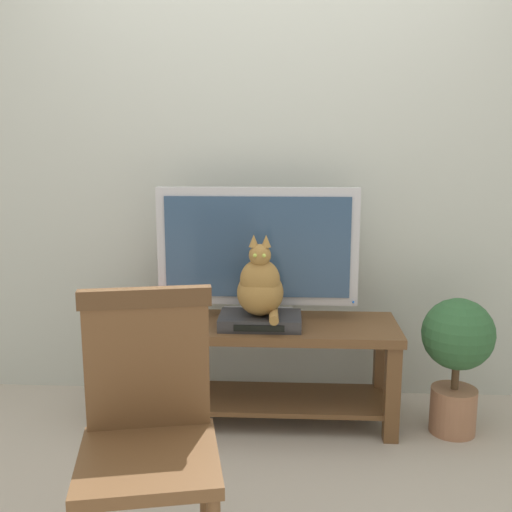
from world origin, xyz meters
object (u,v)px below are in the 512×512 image
object	(u,v)px
tv_stand	(257,354)
wooden_chair	(148,422)
tv	(258,251)
potted_plant	(457,351)
media_box	(260,321)
cat	(260,286)
book_stack	(146,312)

from	to	relation	value
tv_stand	wooden_chair	size ratio (longest dim) A/B	1.46
tv	potted_plant	world-z (taller)	tv
media_box	wooden_chair	world-z (taller)	wooden_chair
media_box	tv	bearing A→B (deg)	97.82
media_box	cat	world-z (taller)	cat
tv	wooden_chair	world-z (taller)	tv
tv_stand	tv	size ratio (longest dim) A/B	1.39
tv	potted_plant	xyz separation A→B (m)	(0.96, -0.17, -0.45)
wooden_chair	cat	bearing A→B (deg)	74.63
media_box	wooden_chair	xyz separation A→B (m)	(-0.30, -1.09, 0.01)
potted_plant	cat	bearing A→B (deg)	179.73
tv_stand	potted_plant	xyz separation A→B (m)	(0.96, -0.07, 0.06)
cat	book_stack	world-z (taller)	cat
media_box	tv_stand	bearing A→B (deg)	109.96
tv	tv_stand	bearing A→B (deg)	-90.01
cat	wooden_chair	bearing A→B (deg)	-105.37
cat	book_stack	bearing A→B (deg)	174.17
media_box	book_stack	distance (m)	0.57
book_stack	potted_plant	xyz separation A→B (m)	(1.51, -0.06, -0.15)
cat	potted_plant	distance (m)	0.99
media_box	book_stack	xyz separation A→B (m)	(-0.57, 0.05, 0.02)
wooden_chair	potted_plant	world-z (taller)	wooden_chair
media_box	book_stack	bearing A→B (deg)	175.38
wooden_chair	potted_plant	xyz separation A→B (m)	(1.24, 1.08, -0.14)
tv	potted_plant	bearing A→B (deg)	-9.85
cat	wooden_chair	size ratio (longest dim) A/B	0.42
cat	potted_plant	bearing A→B (deg)	-0.27
wooden_chair	book_stack	xyz separation A→B (m)	(-0.27, 1.14, 0.01)
wooden_chair	book_stack	size ratio (longest dim) A/B	3.64
media_box	potted_plant	size ratio (longest dim) A/B	0.59
cat	potted_plant	size ratio (longest dim) A/B	0.59
media_box	book_stack	world-z (taller)	book_stack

